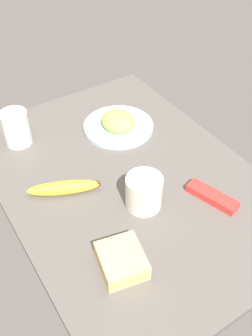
% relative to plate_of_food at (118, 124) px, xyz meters
% --- Properties ---
extents(tabletop, '(0.90, 0.64, 0.02)m').
position_rel_plate_of_food_xyz_m(tabletop, '(-0.19, 0.10, -0.03)').
color(tabletop, '#5B5651').
rests_on(tabletop, ground).
extents(plate_of_food, '(0.22, 0.22, 0.05)m').
position_rel_plate_of_food_xyz_m(plate_of_food, '(0.00, 0.00, 0.00)').
color(plate_of_food, silver).
rests_on(plate_of_food, tabletop).
extents(coffee_mug_black, '(0.11, 0.11, 0.09)m').
position_rel_plate_of_food_xyz_m(coffee_mug_black, '(-0.30, 0.11, 0.03)').
color(coffee_mug_black, silver).
rests_on(coffee_mug_black, tabletop).
extents(sandwich_main, '(0.12, 0.11, 0.04)m').
position_rel_plate_of_food_xyz_m(sandwich_main, '(-0.43, 0.26, 0.01)').
color(sandwich_main, '#DBB77A').
rests_on(sandwich_main, tabletop).
extents(glass_of_milk, '(0.08, 0.08, 0.10)m').
position_rel_plate_of_food_xyz_m(glass_of_milk, '(0.10, 0.29, 0.03)').
color(glass_of_milk, silver).
rests_on(glass_of_milk, tabletop).
extents(banana, '(0.11, 0.19, 0.04)m').
position_rel_plate_of_food_xyz_m(banana, '(-0.16, 0.26, 0.00)').
color(banana, yellow).
rests_on(banana, tabletop).
extents(snack_bar, '(0.14, 0.08, 0.02)m').
position_rel_plate_of_food_xyz_m(snack_bar, '(-0.38, -0.04, -0.01)').
color(snack_bar, red).
rests_on(snack_bar, tabletop).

